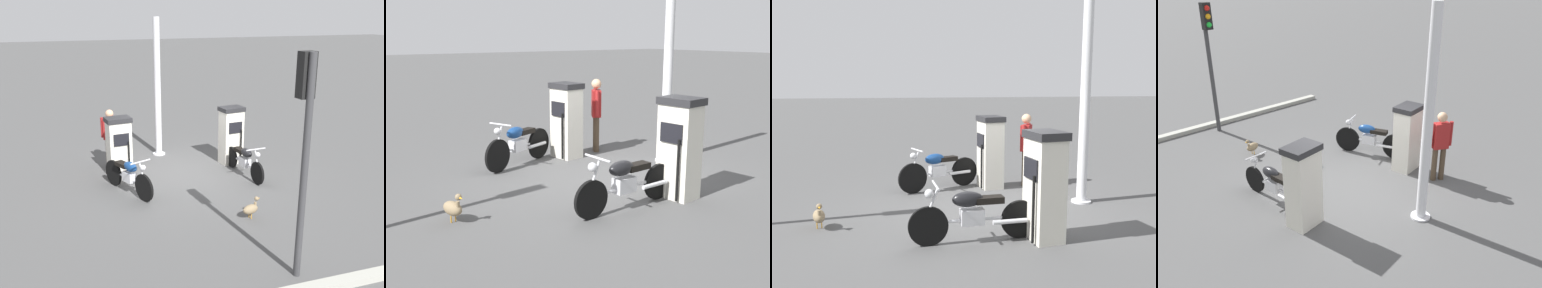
# 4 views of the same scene
# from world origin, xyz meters

# --- Properties ---
(ground_plane) EXTENTS (120.00, 120.00, 0.00)m
(ground_plane) POSITION_xyz_m (0.00, 0.00, 0.00)
(ground_plane) COLOR #4C4C4C
(fuel_pump_near) EXTENTS (0.57, 0.71, 1.67)m
(fuel_pump_near) POSITION_xyz_m (-0.43, -1.66, 0.85)
(fuel_pump_near) COLOR silver
(fuel_pump_near) RESTS_ON ground
(fuel_pump_far) EXTENTS (0.56, 0.72, 1.71)m
(fuel_pump_far) POSITION_xyz_m (-0.43, 1.66, 0.87)
(fuel_pump_far) COLOR silver
(fuel_pump_far) RESTS_ON ground
(motorcycle_near_pump) EXTENTS (1.90, 0.87, 0.98)m
(motorcycle_near_pump) POSITION_xyz_m (0.78, -1.68, 0.48)
(motorcycle_near_pump) COLOR black
(motorcycle_near_pump) RESTS_ON ground
(motorcycle_far_pump) EXTENTS (2.06, 0.56, 0.94)m
(motorcycle_far_pump) POSITION_xyz_m (0.67, 1.57, 0.46)
(motorcycle_far_pump) COLOR black
(motorcycle_far_pump) RESTS_ON ground
(attendant_person) EXTENTS (0.39, 0.53, 1.70)m
(attendant_person) POSITION_xyz_m (-1.32, -1.73, 0.98)
(attendant_person) COLOR #473828
(attendant_person) RESTS_ON ground
(wandering_duck) EXTENTS (0.27, 0.47, 0.48)m
(wandering_duck) POSITION_xyz_m (3.08, 0.51, 0.23)
(wandering_duck) COLOR #847051
(wandering_duck) RESTS_ON ground
(canopy_support_pole) EXTENTS (0.40, 0.40, 4.21)m
(canopy_support_pole) POSITION_xyz_m (-1.96, -0.12, 2.03)
(canopy_support_pole) COLOR silver
(canopy_support_pole) RESTS_ON ground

